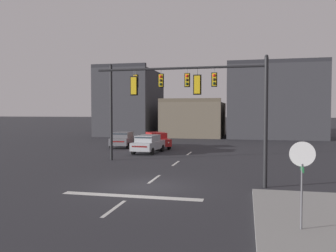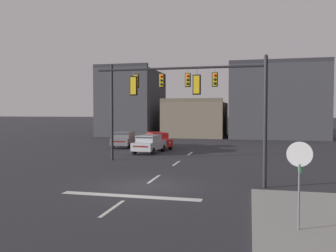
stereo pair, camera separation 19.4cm
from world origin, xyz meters
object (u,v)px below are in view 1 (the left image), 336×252
at_px(car_lot_middle, 123,139).
at_px(stop_sign, 302,164).
at_px(car_lot_nearside, 156,140).
at_px(signal_mast_far_side, 150,90).
at_px(signal_mast_near_side, 211,97).
at_px(car_lot_farside, 148,143).

bearing_deg(car_lot_middle, stop_sign, -58.54).
bearing_deg(stop_sign, car_lot_nearside, 114.64).
relative_size(signal_mast_far_side, car_lot_middle, 1.99).
bearing_deg(car_lot_middle, signal_mast_near_side, -57.14).
distance_m(signal_mast_near_side, car_lot_nearside, 18.24).
xyz_separation_m(stop_sign, car_lot_middle, (-14.10, 23.04, -1.29)).
height_order(car_lot_nearside, car_lot_middle, same).
relative_size(signal_mast_far_side, car_lot_nearside, 1.92).
bearing_deg(car_lot_farside, signal_mast_far_side, -72.19).
bearing_deg(signal_mast_near_side, car_lot_nearside, 113.38).
distance_m(signal_mast_near_side, stop_sign, 7.72).
height_order(car_lot_nearside, car_lot_farside, same).
relative_size(signal_mast_far_side, car_lot_farside, 1.99).
distance_m(signal_mast_near_side, signal_mast_far_side, 9.06).
distance_m(car_lot_nearside, car_lot_farside, 4.04).
bearing_deg(car_lot_nearside, car_lot_farside, -86.03).
relative_size(car_lot_nearside, car_lot_farside, 1.03).
bearing_deg(car_lot_farside, stop_sign, -61.55).
relative_size(stop_sign, car_lot_middle, 0.62).
bearing_deg(car_lot_middle, car_lot_farside, -47.02).
height_order(signal_mast_near_side, car_lot_nearside, signal_mast_near_side).
height_order(car_lot_middle, car_lot_farside, same).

